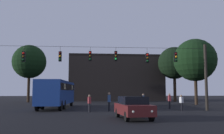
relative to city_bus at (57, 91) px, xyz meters
The scene contains 13 objects.
ground_plane 5.87m from the city_bus, 27.95° to the left, with size 168.00×168.00×0.00m, color black.
overhead_signal_span 7.30m from the city_bus, 45.15° to the right, with size 20.76×0.44×6.56m.
city_bus is the anchor object (origin of this frame).
car_near_right 13.77m from the city_bus, 61.12° to the right, with size 2.19×4.46×1.52m.
pedestrian_crossing_left 13.55m from the city_bus, 20.81° to the right, with size 0.33×0.41×1.53m.
pedestrian_crossing_center 7.50m from the city_bus, 42.36° to the right, with size 0.26×0.38×1.76m.
pedestrian_crossing_right 7.01m from the city_bus, 58.23° to the right, with size 0.32×0.41×1.57m.
pedestrian_near_bus 9.70m from the city_bus, ahead, with size 0.31×0.40×1.62m.
pedestrian_trailing 12.48m from the city_bus, 10.86° to the right, with size 0.25×0.36×1.66m.
corner_building 27.67m from the city_bus, 70.52° to the left, with size 19.54×9.51×9.48m.
tree_left_silhouette 20.11m from the city_bus, 17.40° to the left, with size 6.10×6.10×9.43m.
tree_behind_building 18.92m from the city_bus, 113.17° to the left, with size 5.95×5.95×10.15m.
tree_right_far 27.03m from the city_bus, 42.09° to the left, with size 6.14×6.14×10.38m.
Camera 1 is at (-1.18, -7.26, 1.83)m, focal length 40.65 mm.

